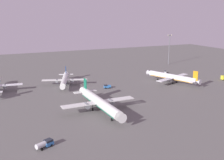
# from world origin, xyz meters

# --- Properties ---
(ground_plane) EXTENTS (416.00, 416.00, 0.00)m
(ground_plane) POSITION_xyz_m (0.00, 0.00, 0.00)
(ground_plane) COLOR #605E5B
(airplane_terminal_side) EXTENTS (34.80, 44.78, 11.50)m
(airplane_terminal_side) POSITION_xyz_m (-22.54, -3.71, 4.35)
(airplane_terminal_side) COLOR silver
(airplane_terminal_side) RESTS_ON ground
(airplane_mid_apron) EXTENTS (30.17, 38.31, 10.17)m
(airplane_mid_apron) POSITION_xyz_m (40.32, 26.11, 3.84)
(airplane_mid_apron) COLOR white
(airplane_mid_apron) RESTS_ON ground
(airplane_taxiway_distant) EXTENTS (27.49, 34.92, 9.23)m
(airplane_taxiway_distant) POSITION_xyz_m (-24.30, 49.44, 3.49)
(airplane_taxiway_distant) COLOR silver
(airplane_taxiway_distant) RESTS_ON ground
(fuel_truck) EXTENTS (6.59, 4.60, 2.35)m
(fuel_truck) POSITION_xyz_m (-52.44, -29.01, 1.37)
(fuel_truck) COLOR #3372BF
(fuel_truck) RESTS_ON ground
(baggage_tractor) EXTENTS (4.42, 2.67, 2.25)m
(baggage_tractor) POSITION_xyz_m (-3.11, 31.69, 1.18)
(baggage_tractor) COLOR #3372BF
(baggage_tractor) RESTS_ON ground
(pushback_tug) EXTENTS (3.51, 3.37, 2.05)m
(pushback_tug) POSITION_xyz_m (53.70, 52.61, 1.07)
(pushback_tug) COLOR white
(pushback_tug) RESTS_ON ground
(apron_light_east) EXTENTS (4.80, 0.90, 25.96)m
(apron_light_east) POSITION_xyz_m (78.95, 83.77, 14.82)
(apron_light_east) COLOR slate
(apron_light_east) RESTS_ON ground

